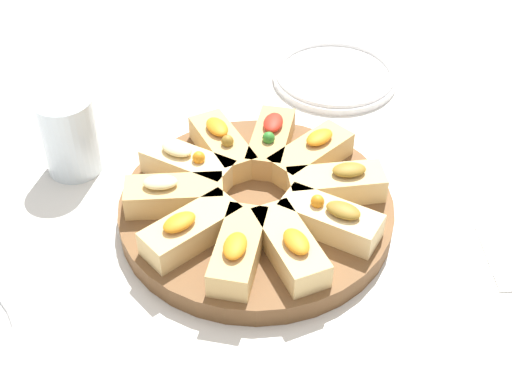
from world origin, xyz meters
name	(u,v)px	position (x,y,z in m)	size (l,w,h in m)	color
ground_plane	(256,218)	(0.00, 0.00, 0.00)	(3.00, 3.00, 0.00)	silver
serving_board	(256,210)	(0.00, 0.00, 0.01)	(0.32, 0.32, 0.03)	brown
focaccia_slice_0	(238,250)	(-0.05, -0.08, 0.04)	(0.10, 0.12, 0.04)	tan
focaccia_slice_1	(291,246)	(0.00, -0.09, 0.04)	(0.04, 0.11, 0.04)	#DBB775
focaccia_slice_2	(331,219)	(0.06, -0.07, 0.04)	(0.10, 0.11, 0.04)	#E5C689
focaccia_slice_3	(337,184)	(0.09, -0.02, 0.04)	(0.12, 0.07, 0.04)	#DBB775
focaccia_slice_4	(311,155)	(0.09, 0.04, 0.04)	(0.12, 0.08, 0.04)	tan
focaccia_slice_5	(271,141)	(0.05, 0.08, 0.04)	(0.10, 0.12, 0.04)	tan
focaccia_slice_6	(222,145)	(-0.01, 0.09, 0.04)	(0.05, 0.11, 0.04)	tan
focaccia_slice_7	(187,165)	(-0.06, 0.07, 0.04)	(0.10, 0.11, 0.04)	#E5C689
focaccia_slice_8	(173,195)	(-0.09, 0.03, 0.04)	(0.12, 0.08, 0.04)	tan
focaccia_slice_9	(190,230)	(-0.09, -0.03, 0.04)	(0.12, 0.08, 0.04)	#DBB775
plate_right	(335,75)	(0.22, 0.23, 0.01)	(0.18, 0.18, 0.02)	white
water_glass	(69,135)	(-0.18, 0.18, 0.05)	(0.07, 0.07, 0.10)	silver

